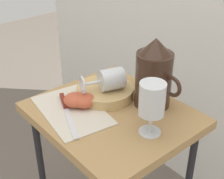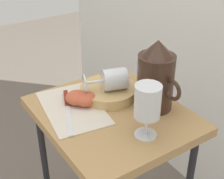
# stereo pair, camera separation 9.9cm
# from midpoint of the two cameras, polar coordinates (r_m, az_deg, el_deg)

# --- Properties ---
(table) EXTENTS (0.49, 0.42, 0.68)m
(table) POSITION_cam_midpoint_polar(r_m,az_deg,el_deg) (1.08, -2.64, -7.50)
(table) COLOR #AD8451
(table) RESTS_ON ground_plane
(linen_napkin) EXTENTS (0.30, 0.21, 0.00)m
(linen_napkin) POSITION_cam_midpoint_polar(r_m,az_deg,el_deg) (1.05, -9.75, -3.67)
(linen_napkin) COLOR beige
(linen_napkin) RESTS_ON table
(basket_tray) EXTENTS (0.19, 0.19, 0.03)m
(basket_tray) POSITION_cam_midpoint_polar(r_m,az_deg,el_deg) (1.10, -3.77, -0.47)
(basket_tray) COLOR tan
(basket_tray) RESTS_ON table
(pitcher) EXTENTS (0.17, 0.12, 0.23)m
(pitcher) POSITION_cam_midpoint_polar(r_m,az_deg,el_deg) (1.02, 4.55, 1.79)
(pitcher) COLOR #382319
(pitcher) RESTS_ON table
(wine_glass_upright) EXTENTS (0.07, 0.07, 0.16)m
(wine_glass_upright) POSITION_cam_midpoint_polar(r_m,az_deg,el_deg) (0.88, 3.81, -2.25)
(wine_glass_upright) COLOR silver
(wine_glass_upright) RESTS_ON table
(wine_glass_tipped_near) EXTENTS (0.11, 0.16, 0.07)m
(wine_glass_tipped_near) POSITION_cam_midpoint_polar(r_m,az_deg,el_deg) (1.06, -2.99, 1.69)
(wine_glass_tipped_near) COLOR silver
(wine_glass_tipped_near) RESTS_ON basket_tray
(apple_half_left) EXTENTS (0.07, 0.07, 0.04)m
(apple_half_left) POSITION_cam_midpoint_polar(r_m,az_deg,el_deg) (1.05, -7.58, -1.97)
(apple_half_left) COLOR #C15133
(apple_half_left) RESTS_ON linen_napkin
(apple_half_right) EXTENTS (0.07, 0.07, 0.04)m
(apple_half_right) POSITION_cam_midpoint_polar(r_m,az_deg,el_deg) (1.06, -9.13, -1.85)
(apple_half_right) COLOR #C15133
(apple_half_right) RESTS_ON linen_napkin
(knife) EXTENTS (0.23, 0.11, 0.01)m
(knife) POSITION_cam_midpoint_polar(r_m,az_deg,el_deg) (1.05, -10.71, -3.28)
(knife) COLOR silver
(knife) RESTS_ON linen_napkin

